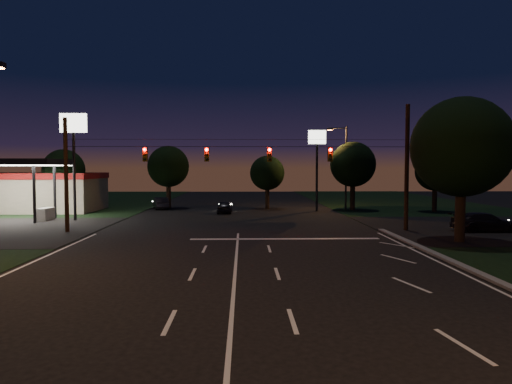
{
  "coord_description": "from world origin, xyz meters",
  "views": [
    {
      "loc": [
        0.36,
        -17.14,
        4.49
      ],
      "look_at": [
        1.15,
        11.23,
        3.0
      ],
      "focal_mm": 32.0,
      "sensor_mm": 36.0,
      "label": 1
    }
  ],
  "objects_px": {
    "car_oncoming_a": "(225,207)",
    "car_oncoming_b": "(161,203)",
    "tree_right_near": "(461,148)",
    "utility_pole_right": "(406,231)",
    "car_cross": "(485,222)"
  },
  "relations": [
    {
      "from": "utility_pole_right",
      "to": "car_oncoming_b",
      "type": "relative_size",
      "value": 2.3
    },
    {
      "from": "car_oncoming_b",
      "to": "car_cross",
      "type": "distance_m",
      "value": 32.25
    },
    {
      "from": "car_cross",
      "to": "tree_right_near",
      "type": "bearing_deg",
      "value": 137.76
    },
    {
      "from": "car_cross",
      "to": "car_oncoming_b",
      "type": "bearing_deg",
      "value": 54.96
    },
    {
      "from": "car_oncoming_a",
      "to": "car_oncoming_b",
      "type": "bearing_deg",
      "value": -33.73
    },
    {
      "from": "tree_right_near",
      "to": "car_cross",
      "type": "distance_m",
      "value": 7.58
    },
    {
      "from": "tree_right_near",
      "to": "car_oncoming_a",
      "type": "xyz_separation_m",
      "value": [
        -15.05,
        18.16,
        -5.07
      ]
    },
    {
      "from": "car_oncoming_a",
      "to": "car_oncoming_b",
      "type": "xyz_separation_m",
      "value": [
        -7.23,
        4.86,
        0.04
      ]
    },
    {
      "from": "utility_pole_right",
      "to": "car_oncoming_a",
      "type": "distance_m",
      "value": 18.99
    },
    {
      "from": "utility_pole_right",
      "to": "car_cross",
      "type": "relative_size",
      "value": 1.93
    },
    {
      "from": "car_oncoming_a",
      "to": "car_oncoming_b",
      "type": "distance_m",
      "value": 8.72
    },
    {
      "from": "tree_right_near",
      "to": "car_oncoming_a",
      "type": "height_order",
      "value": "tree_right_near"
    },
    {
      "from": "car_oncoming_a",
      "to": "car_cross",
      "type": "distance_m",
      "value": 23.54
    },
    {
      "from": "tree_right_near",
      "to": "car_oncoming_b",
      "type": "distance_m",
      "value": 32.43
    },
    {
      "from": "tree_right_near",
      "to": "car_cross",
      "type": "height_order",
      "value": "tree_right_near"
    }
  ]
}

